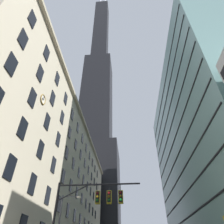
{
  "coord_description": "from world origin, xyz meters",
  "views": [
    {
      "loc": [
        -0.16,
        -13.73,
        1.43
      ],
      "look_at": [
        -3.7,
        28.06,
        32.69
      ],
      "focal_mm": 31.77,
      "sensor_mm": 36.0,
      "label": 1
    }
  ],
  "objects": [
    {
      "name": "dark_skyscraper",
      "position": [
        -17.68,
        80.67,
        67.9
      ],
      "size": [
        25.55,
        25.55,
        229.41
      ],
      "color": "black",
      "rests_on": "ground"
    },
    {
      "name": "glass_office_midrise",
      "position": [
        19.44,
        30.46,
        22.46
      ],
      "size": [
        16.98,
        52.04,
        44.91
      ],
      "color": "gray",
      "rests_on": "ground"
    },
    {
      "name": "street_lamppost",
      "position": [
        -7.87,
        10.95,
        4.62
      ],
      "size": [
        2.36,
        0.32,
        7.49
      ],
      "color": "#47474C",
      "rests_on": "sidewalk_left"
    },
    {
      "name": "traffic_signal_mast",
      "position": [
        -3.25,
        4.14,
        5.15
      ],
      "size": [
        7.43,
        0.63,
        6.88
      ],
      "color": "black",
      "rests_on": "sidewalk_left"
    },
    {
      "name": "station_building",
      "position": [
        -18.83,
        29.17,
        14.9
      ],
      "size": [
        16.33,
        70.34,
        29.84
      ],
      "color": "#BCAF93",
      "rests_on": "ground"
    }
  ]
}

